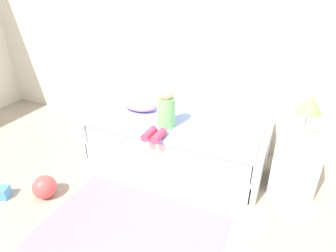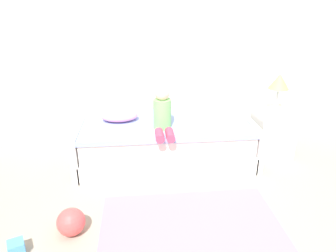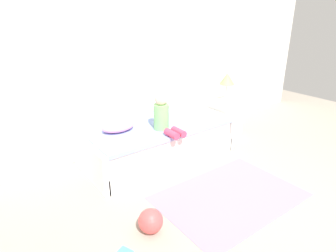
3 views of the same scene
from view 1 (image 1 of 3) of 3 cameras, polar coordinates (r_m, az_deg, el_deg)
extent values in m
cube|color=silver|center=(3.60, 9.44, 18.02)|extent=(7.20, 0.10, 2.90)
cube|color=white|center=(3.62, 1.65, -4.63)|extent=(2.00, 1.00, 0.20)
cube|color=white|center=(3.50, 1.70, -1.52)|extent=(1.94, 0.94, 0.25)
cube|color=#8CA5E0|center=(3.43, 1.73, 0.66)|extent=(1.98, 0.98, 0.05)
cube|color=white|center=(4.00, -11.90, 0.54)|extent=(0.07, 1.00, 0.50)
cube|color=white|center=(3.34, 18.08, -6.13)|extent=(0.07, 1.00, 0.50)
cube|color=white|center=(3.32, 23.84, -6.49)|extent=(0.44, 0.44, 0.60)
cylinder|color=silver|center=(3.17, 24.91, -1.75)|extent=(0.15, 0.15, 0.03)
cylinder|color=silver|center=(3.11, 25.40, 0.42)|extent=(0.02, 0.02, 0.24)
cone|color=#8CCC66|center=(3.03, 26.20, 3.95)|extent=(0.24, 0.24, 0.18)
cylinder|color=#7FC672|center=(3.22, -0.42, 2.62)|extent=(0.20, 0.20, 0.34)
sphere|color=beige|center=(3.12, -0.43, 6.72)|extent=(0.17, 0.17, 0.17)
cylinder|color=#D83F60|center=(3.06, -3.71, -1.50)|extent=(0.09, 0.22, 0.09)
cylinder|color=#D83F60|center=(3.01, -1.86, -1.93)|extent=(0.09, 0.22, 0.09)
ellipsoid|color=#EA8CC6|center=(3.70, -5.54, 4.16)|extent=(0.44, 0.30, 0.13)
sphere|color=#E54C4C|center=(3.25, -23.13, -10.99)|extent=(0.24, 0.24, 0.24)
cube|color=pink|center=(2.76, -7.59, -20.13)|extent=(1.60, 1.10, 0.01)
cube|color=#4C99E5|center=(3.47, -29.79, -11.33)|extent=(0.16, 0.16, 0.12)
camera|label=2|loc=(1.61, -84.40, -3.54)|focal=32.92mm
camera|label=3|loc=(3.29, -72.38, 7.84)|focal=31.08mm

